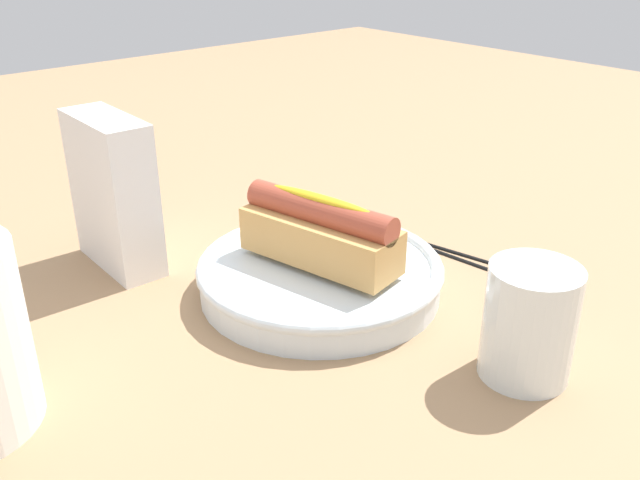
{
  "coord_description": "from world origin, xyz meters",
  "views": [
    {
      "loc": [
        -0.39,
        0.35,
        0.32
      ],
      "look_at": [
        0.03,
        -0.02,
        0.05
      ],
      "focal_mm": 38.9,
      "sensor_mm": 36.0,
      "label": 1
    }
  ],
  "objects_px": {
    "hotdog_front": "(320,232)",
    "water_glass": "(528,329)",
    "napkin_box": "(114,193)",
    "chopstick_far": "(436,245)",
    "chopstick_near": "(407,239)",
    "serving_bowl": "(320,275)"
  },
  "relations": [
    {
      "from": "water_glass",
      "to": "napkin_box",
      "type": "height_order",
      "value": "napkin_box"
    },
    {
      "from": "hotdog_front",
      "to": "water_glass",
      "type": "bearing_deg",
      "value": -170.44
    },
    {
      "from": "hotdog_front",
      "to": "chopstick_near",
      "type": "xyz_separation_m",
      "value": [
        0.02,
        -0.14,
        -0.06
      ]
    },
    {
      "from": "serving_bowl",
      "to": "chopstick_far",
      "type": "bearing_deg",
      "value": -93.73
    },
    {
      "from": "hotdog_front",
      "to": "water_glass",
      "type": "height_order",
      "value": "hotdog_front"
    },
    {
      "from": "napkin_box",
      "to": "chopstick_far",
      "type": "distance_m",
      "value": 0.33
    },
    {
      "from": "serving_bowl",
      "to": "chopstick_near",
      "type": "relative_size",
      "value": 1.02
    },
    {
      "from": "hotdog_front",
      "to": "chopstick_near",
      "type": "height_order",
      "value": "hotdog_front"
    },
    {
      "from": "hotdog_front",
      "to": "water_glass",
      "type": "xyz_separation_m",
      "value": [
        -0.2,
        -0.03,
        -0.02
      ]
    },
    {
      "from": "water_glass",
      "to": "chopstick_near",
      "type": "bearing_deg",
      "value": -26.54
    },
    {
      "from": "napkin_box",
      "to": "serving_bowl",
      "type": "bearing_deg",
      "value": -146.23
    },
    {
      "from": "chopstick_near",
      "to": "chopstick_far",
      "type": "relative_size",
      "value": 1.0
    },
    {
      "from": "chopstick_far",
      "to": "hotdog_front",
      "type": "bearing_deg",
      "value": 75.0
    },
    {
      "from": "hotdog_front",
      "to": "chopstick_near",
      "type": "relative_size",
      "value": 0.71
    },
    {
      "from": "napkin_box",
      "to": "chopstick_near",
      "type": "xyz_separation_m",
      "value": [
        -0.15,
        -0.25,
        -0.07
      ]
    },
    {
      "from": "chopstick_near",
      "to": "serving_bowl",
      "type": "bearing_deg",
      "value": 91.67
    },
    {
      "from": "hotdog_front",
      "to": "chopstick_near",
      "type": "bearing_deg",
      "value": -81.94
    },
    {
      "from": "chopstick_near",
      "to": "chopstick_far",
      "type": "xyz_separation_m",
      "value": [
        -0.03,
        -0.01,
        0.0
      ]
    },
    {
      "from": "water_glass",
      "to": "serving_bowl",
      "type": "bearing_deg",
      "value": 9.56
    },
    {
      "from": "chopstick_far",
      "to": "chopstick_near",
      "type": "bearing_deg",
      "value": 10.53
    },
    {
      "from": "water_glass",
      "to": "napkin_box",
      "type": "xyz_separation_m",
      "value": [
        0.37,
        0.14,
        0.04
      ]
    },
    {
      "from": "serving_bowl",
      "to": "chopstick_far",
      "type": "height_order",
      "value": "serving_bowl"
    }
  ]
}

